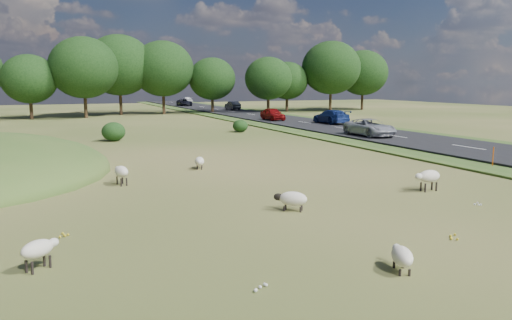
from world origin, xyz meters
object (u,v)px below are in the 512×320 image
(sheep_3, at_px, (121,172))
(car_4, at_px, (370,127))
(car_2, at_px, (273,114))
(marker_post, at_px, (493,157))
(car_3, at_px, (184,102))
(sheep_4, at_px, (199,161))
(sheep_5, at_px, (292,199))
(sheep_1, at_px, (38,249))
(sheep_0, at_px, (402,256))
(sheep_2, at_px, (428,176))
(car_1, at_px, (186,100))
(car_7, at_px, (233,105))
(car_0, at_px, (331,117))

(sheep_3, relative_size, car_4, 0.25)
(car_2, distance_m, car_4, 19.57)
(marker_post, height_order, car_3, car_3)
(sheep_4, relative_size, car_3, 0.25)
(sheep_5, xyz_separation_m, car_4, (17.20, 18.99, 0.51))
(car_4, bearing_deg, sheep_1, -139.95)
(sheep_0, relative_size, sheep_2, 0.90)
(marker_post, xyz_separation_m, sheep_1, (-23.34, -6.75, -0.04))
(marker_post, xyz_separation_m, car_1, (6.33, 87.74, 0.33))
(car_1, bearing_deg, car_2, 85.91)
(sheep_1, bearing_deg, sheep_2, -25.56)
(marker_post, height_order, car_7, car_7)
(sheep_0, relative_size, car_1, 0.25)
(sheep_0, xyz_separation_m, car_2, (17.42, 45.04, 0.58))
(sheep_3, xyz_separation_m, car_3, (22.36, 71.83, 0.29))
(sheep_4, distance_m, sheep_5, 10.18)
(car_2, distance_m, car_3, 40.66)
(sheep_1, relative_size, sheep_4, 0.89)
(car_1, height_order, car_7, car_7)
(car_0, xyz_separation_m, car_1, (0.00, 60.33, -0.09))
(sheep_3, xyz_separation_m, car_0, (26.16, 24.02, 0.38))
(marker_post, bearing_deg, car_7, 83.83)
(sheep_4, xyz_separation_m, car_7, (21.53, 52.38, 0.51))
(car_2, relative_size, car_4, 0.83)
(sheep_1, distance_m, car_7, 71.73)
(marker_post, distance_m, car_1, 87.97)
(car_0, xyz_separation_m, car_7, (0.00, 31.14, -0.08))
(car_0, bearing_deg, sheep_3, 42.56)
(sheep_2, bearing_deg, sheep_3, -29.55)
(sheep_1, bearing_deg, car_7, 27.71)
(sheep_0, height_order, sheep_2, sheep_2)
(marker_post, distance_m, sheep_3, 20.11)
(car_2, distance_m, car_7, 24.29)
(car_1, bearing_deg, car_4, 87.01)
(sheep_1, distance_m, car_0, 45.25)
(car_2, bearing_deg, car_3, 90.00)
(sheep_5, height_order, car_3, car_3)
(car_7, bearing_deg, car_1, -90.00)
(sheep_3, bearing_deg, sheep_2, -128.09)
(sheep_2, xyz_separation_m, car_1, (13.92, 91.06, 0.26))
(sheep_5, relative_size, car_4, 0.24)
(car_4, bearing_deg, sheep_5, -132.17)
(sheep_1, distance_m, sheep_4, 15.27)
(car_2, xyz_separation_m, car_7, (3.80, 23.99, -0.05))
(car_0, distance_m, car_1, 60.33)
(car_3, bearing_deg, sheep_2, -97.34)
(marker_post, height_order, sheep_0, marker_post)
(marker_post, height_order, car_1, car_1)
(car_2, bearing_deg, sheep_5, -114.04)
(car_0, distance_m, car_2, 8.10)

